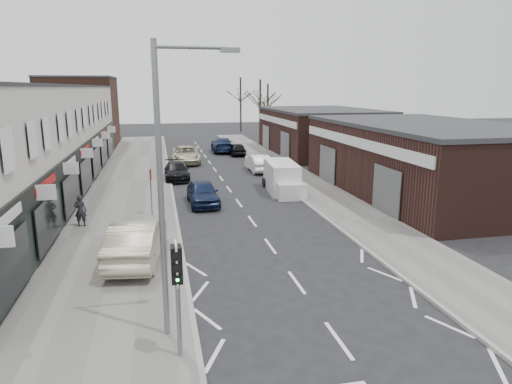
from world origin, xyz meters
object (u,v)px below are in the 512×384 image
white_van (282,178)px  sedan_on_pavement (137,240)px  parked_car_right_a (258,163)px  warning_sign (151,177)px  parked_car_right_b (237,149)px  parked_car_left_c (186,155)px  traffic_light (177,273)px  parked_car_left_a (203,193)px  street_lamp (167,178)px  parked_car_right_c (222,145)px  pedestrian (80,211)px  parked_car_left_b (177,171)px

white_van → sedan_on_pavement: size_ratio=1.03×
sedan_on_pavement → parked_car_right_a: sedan_on_pavement is taller
warning_sign → white_van: warning_sign is taller
parked_car_right_b → parked_car_left_c: bearing=37.9°
traffic_light → parked_car_left_a: (2.20, 16.15, -1.68)m
street_lamp → white_van: size_ratio=1.50×
sedan_on_pavement → parked_car_right_c: sedan_on_pavement is taller
sedan_on_pavement → parked_car_right_a: 21.28m
traffic_light → parked_car_right_c: bearing=80.4°
white_van → pedestrian: bearing=-149.5°
warning_sign → parked_car_left_b: bearing=80.3°
parked_car_right_a → parked_car_right_c: 12.64m
traffic_light → street_lamp: size_ratio=0.39×
parked_car_right_a → parked_car_right_b: bearing=-90.1°
pedestrian → parked_car_right_c: (10.86, 26.32, -0.13)m
parked_car_left_a → pedestrian: bearing=-152.7°
parked_car_right_c → parked_car_right_a: bearing=98.8°
white_van → parked_car_left_b: 9.04m
parked_car_right_c → parked_car_left_a: bearing=81.9°
traffic_light → street_lamp: 2.52m
parked_car_right_b → pedestrian: bearing=65.2°
warning_sign → parked_car_left_c: bearing=80.7°
sedan_on_pavement → parked_car_left_c: bearing=-90.5°
warning_sign → parked_car_right_b: warning_sign is taller
street_lamp → warning_sign: street_lamp is taller
parked_car_left_a → parked_car_right_c: bearing=77.4°
parked_car_left_a → parked_car_right_c: parked_car_right_c is taller
pedestrian → sedan_on_pavement: bearing=123.9°
parked_car_right_a → parked_car_right_c: size_ratio=0.80×
warning_sign → sedan_on_pavement: (-0.56, -6.86, -1.23)m
warning_sign → parked_car_left_a: warning_sign is taller
pedestrian → parked_car_left_a: (6.46, 3.57, -0.19)m
parked_car_left_c → parked_car_left_a: bearing=-87.9°
warning_sign → traffic_light: bearing=-86.9°
white_van → parked_car_right_a: white_van is taller
traffic_light → parked_car_left_c: size_ratio=0.55×
parked_car_left_b → parked_car_right_c: parked_car_right_c is taller
white_van → parked_car_right_a: (0.10, 7.94, -0.24)m
white_van → parked_car_right_c: size_ratio=0.97×
street_lamp → warning_sign: bearing=92.8°
street_lamp → warning_sign: (-0.63, 12.80, -2.42)m
parked_car_left_a → parked_car_left_b: bearing=96.7°
traffic_light → parked_car_left_b: 24.43m
white_van → warning_sign: bearing=-148.1°
traffic_light → parked_car_left_a: traffic_light is taller
pedestrian → parked_car_left_c: (6.46, 19.52, -0.14)m
traffic_light → parked_car_right_b: (7.80, 36.11, -1.76)m
traffic_light → sedan_on_pavement: (-1.32, 7.15, -1.45)m
traffic_light → parked_car_right_a: bearing=73.3°
street_lamp → traffic_light: bearing=-84.1°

